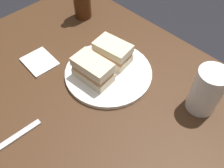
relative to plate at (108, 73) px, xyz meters
name	(u,v)px	position (x,y,z in m)	size (l,w,h in m)	color
dining_table	(115,158)	(0.11, -0.08, -0.36)	(1.25, 0.77, 0.71)	#422816
plate	(108,73)	(0.00, 0.00, 0.00)	(0.28, 0.28, 0.01)	white
sandwich_half_left	(113,52)	(-0.03, 0.05, 0.04)	(0.12, 0.09, 0.07)	beige
sandwich_half_right	(93,70)	(-0.01, -0.05, 0.04)	(0.13, 0.08, 0.07)	beige
potato_wedge_front	(92,55)	(-0.08, 0.00, 0.02)	(0.04, 0.02, 0.02)	#B77F33
potato_wedge_middle	(79,67)	(-0.07, -0.06, 0.01)	(0.05, 0.02, 0.01)	gold
potato_wedge_back	(95,65)	(-0.04, -0.02, 0.02)	(0.04, 0.02, 0.02)	gold
pint_glass	(206,93)	(0.27, 0.10, 0.05)	(0.08, 0.08, 0.14)	white
napkin	(40,62)	(-0.20, -0.13, 0.00)	(0.11, 0.09, 0.01)	white
fork	(9,142)	(-0.01, -0.35, 0.00)	(0.18, 0.02, 0.01)	silver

